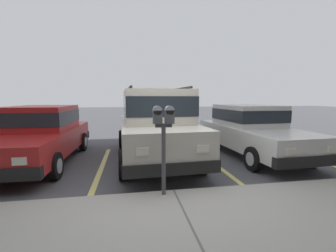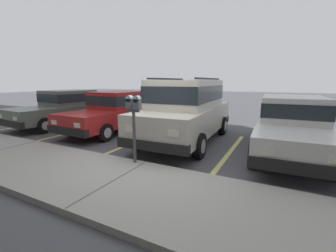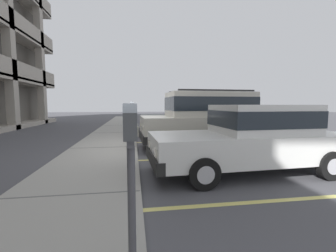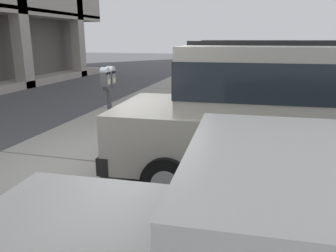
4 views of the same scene
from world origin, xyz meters
name	(u,v)px [view 1 (image 1 of 4)]	position (x,y,z in m)	size (l,w,h in m)	color
ground_plane	(172,194)	(0.00, 0.00, -0.05)	(80.00, 80.00, 0.10)	#4C4C51
sidewalk	(190,228)	(0.00, 1.30, 0.06)	(40.00, 2.20, 0.12)	#9E9B93
parking_stall_lines	(100,172)	(1.48, -1.40, 0.00)	(12.00, 4.80, 0.01)	#DBD16B
silver_suv	(154,122)	(0.07, -2.34, 1.09)	(2.15, 4.85, 2.03)	beige
red_sedan	(250,128)	(-2.93, -2.38, 0.82)	(1.98, 4.55, 1.54)	silver
dark_hatchback	(40,133)	(3.16, -2.55, 0.82)	(1.90, 4.51, 1.54)	red
parking_meter_near	(164,129)	(0.20, 0.35, 1.25)	(0.35, 0.12, 1.52)	#47474C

